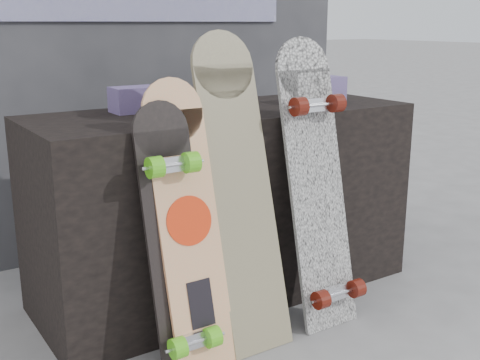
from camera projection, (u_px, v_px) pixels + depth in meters
ground at (296, 336)px, 2.26m from camera, size 60.00×60.00×0.00m
vendor_table at (225, 203)px, 2.57m from camera, size 1.60×0.60×0.80m
booth at (136, 31)px, 3.07m from camera, size 2.40×0.22×2.20m
merch_box_purple at (135, 99)px, 2.38m from camera, size 0.18×0.12×0.10m
merch_box_small at (324, 90)px, 2.62m from camera, size 0.14×0.14×0.12m
merch_box_flat at (199, 102)px, 2.47m from camera, size 0.22×0.10×0.06m
longboard_geisha at (188, 217)px, 2.02m from camera, size 0.22×0.26×0.97m
longboard_celtic at (239, 181)px, 2.15m from camera, size 0.25×0.32×1.12m
longboard_cascadia at (317, 179)px, 2.29m from camera, size 0.25×0.32×1.10m
skateboard_dark at (176, 236)px, 1.99m from camera, size 0.20×0.27×0.90m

